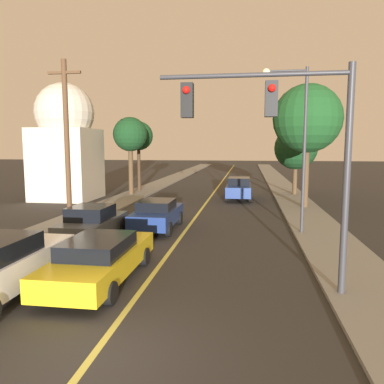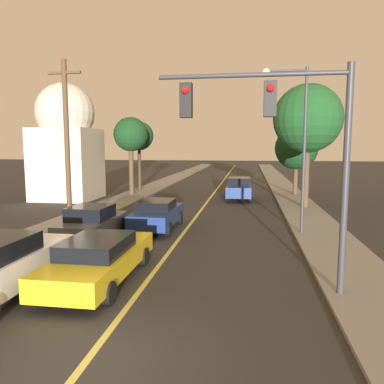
{
  "view_description": "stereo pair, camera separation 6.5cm",
  "coord_description": "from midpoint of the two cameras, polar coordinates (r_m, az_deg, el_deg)",
  "views": [
    {
      "loc": [
        2.85,
        -6.15,
        3.97
      ],
      "look_at": [
        0.0,
        13.01,
        1.6
      ],
      "focal_mm": 35.0,
      "sensor_mm": 36.0,
      "label": 1
    },
    {
      "loc": [
        2.92,
        -6.14,
        3.97
      ],
      "look_at": [
        0.0,
        13.01,
        1.6
      ],
      "focal_mm": 35.0,
      "sensor_mm": 36.0,
      "label": 2
    }
  ],
  "objects": [
    {
      "name": "utility_pole_left",
      "position": [
        18.64,
        -18.43,
        7.29
      ],
      "size": [
        1.6,
        0.24,
        7.81
      ],
      "color": "#513823",
      "rests_on": "ground"
    },
    {
      "name": "ground_plane",
      "position": [
        7.86,
        -15.52,
        -23.61
      ],
      "size": [
        200.0,
        200.0,
        0.0
      ],
      "primitive_type": "plane",
      "color": "#2D2B28"
    },
    {
      "name": "tree_right_far",
      "position": [
        24.75,
        17.3,
        10.58
      ],
      "size": [
        4.27,
        4.27,
        7.71
      ],
      "color": "#4C3823",
      "rests_on": "ground"
    },
    {
      "name": "car_near_lane_second",
      "position": [
        18.0,
        -5.22,
        -3.36
      ],
      "size": [
        1.89,
        4.36,
        1.44
      ],
      "color": "navy",
      "rests_on": "ground"
    },
    {
      "name": "sidewalk_left",
      "position": [
        43.29,
        -3.5,
        1.77
      ],
      "size": [
        2.5,
        80.0,
        0.12
      ],
      "color": "gray",
      "rests_on": "ground"
    },
    {
      "name": "sidewalk_right",
      "position": [
        42.45,
        13.12,
        1.5
      ],
      "size": [
        2.5,
        80.0,
        0.12
      ],
      "color": "gray",
      "rests_on": "ground"
    },
    {
      "name": "domed_building_left",
      "position": [
        29.64,
        -18.54,
        7.36
      ],
      "size": [
        4.29,
        4.29,
        8.6
      ],
      "color": "#BCB29E",
      "rests_on": "ground"
    },
    {
      "name": "tree_left_near",
      "position": [
        33.41,
        -8.03,
        8.37
      ],
      "size": [
        2.52,
        2.52,
        6.02
      ],
      "color": "#3D2B1C",
      "rests_on": "ground"
    },
    {
      "name": "traffic_signal_mast",
      "position": [
        10.02,
        13.78,
        9.04
      ],
      "size": [
        4.94,
        0.42,
        5.91
      ],
      "color": "#333338",
      "rests_on": "ground"
    },
    {
      "name": "car_far_oncoming",
      "position": [
        28.22,
        7.28,
        0.57
      ],
      "size": [
        1.91,
        4.59,
        1.65
      ],
      "rotation": [
        0.0,
        0.0,
        3.14
      ],
      "color": "navy",
      "rests_on": "ground"
    },
    {
      "name": "tree_right_near",
      "position": [
        31.08,
        15.68,
        6.43
      ],
      "size": [
        3.39,
        3.39,
        5.41
      ],
      "color": "#4C3823",
      "rests_on": "ground"
    },
    {
      "name": "road_surface",
      "position": [
        42.42,
        4.72,
        1.58
      ],
      "size": [
        9.92,
        80.0,
        0.01
      ],
      "color": "#2D2B28",
      "rests_on": "ground"
    },
    {
      "name": "car_near_lane_front",
      "position": [
        11.49,
        -13.76,
        -9.73
      ],
      "size": [
        1.98,
        5.12,
        1.35
      ],
      "color": "gold",
      "rests_on": "ground"
    },
    {
      "name": "tree_left_far",
      "position": [
        30.44,
        -9.26,
        8.54
      ],
      "size": [
        2.71,
        2.71,
        6.16
      ],
      "color": "#4C3823",
      "rests_on": "ground"
    },
    {
      "name": "car_outer_lane_second",
      "position": [
        16.32,
        -14.87,
        -4.51
      ],
      "size": [
        1.9,
        4.01,
        1.51
      ],
      "color": "#474C51",
      "rests_on": "ground"
    },
    {
      "name": "streetlamp_right",
      "position": [
        17.21,
        15.42,
        9.39
      ],
      "size": [
        1.98,
        0.36,
        7.24
      ],
      "color": "#333338",
      "rests_on": "ground"
    }
  ]
}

